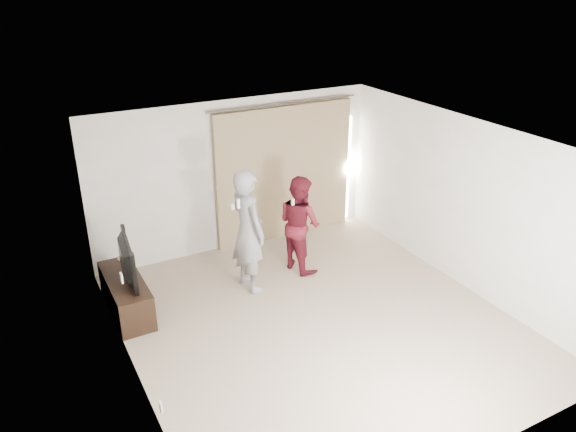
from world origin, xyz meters
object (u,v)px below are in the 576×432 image
object	(u,v)px
tv_console	(126,295)
person_man	(248,231)
tv	(121,260)
person_woman	(300,223)

from	to	relation	value
tv_console	person_man	size ratio (longest dim) A/B	0.72
tv	tv_console	bearing A→B (deg)	0.00
tv_console	person_man	bearing A→B (deg)	-6.93
tv	person_woman	world-z (taller)	person_woman
person_woman	tv_console	bearing A→B (deg)	179.06
tv_console	tv	bearing A→B (deg)	0.00
tv_console	person_woman	world-z (taller)	person_woman
tv	person_woman	size ratio (longest dim) A/B	0.66
tv	person_man	distance (m)	1.84
person_man	person_woman	distance (m)	1.01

